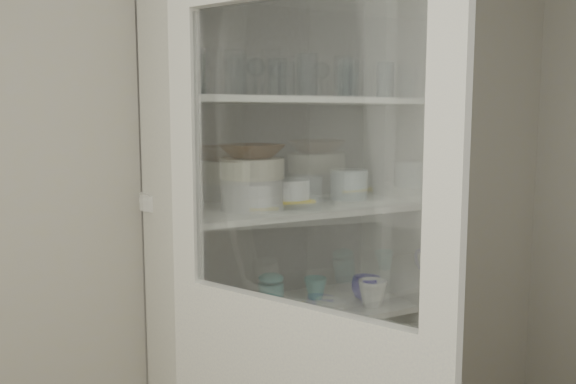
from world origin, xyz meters
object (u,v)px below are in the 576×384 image
glass_platter (288,204)px  measuring_cups (280,312)px  goblet_0 (172,73)px  teal_jar (271,293)px  white_ramekin (288,189)px  mug_white (373,293)px  pantry_cabinet (281,283)px  plate_stack_back (172,200)px  cream_bowl (252,168)px  grey_bowl_stack (349,184)px  plate_stack_front (253,194)px  goblet_2 (278,79)px  goblet_3 (321,79)px  mug_blue (367,288)px  yellow_trivet (288,200)px  terracotta_bowl (252,151)px  white_canister (185,305)px  goblet_1 (256,76)px  mug_teal (315,288)px

glass_platter → measuring_cups: 0.40m
goblet_0 → teal_jar: goblet_0 is taller
white_ramekin → mug_white: size_ratio=1.47×
pantry_cabinet → plate_stack_back: 0.54m
goblet_0 → cream_bowl: 0.44m
white_ramekin → grey_bowl_stack: grey_bowl_stack is taller
white_ramekin → teal_jar: (-0.04, 0.07, -0.41)m
plate_stack_front → teal_jar: bearing=30.8°
goblet_2 → goblet_3: goblet_3 is taller
teal_jar → mug_blue: bearing=-12.5°
plate_stack_back → teal_jar: size_ratio=1.99×
yellow_trivet → plate_stack_front: bearing=177.6°
terracotta_bowl → grey_bowl_stack: 0.48m
pantry_cabinet → white_canister: pantry_cabinet is taller
goblet_1 → terracotta_bowl: (-0.07, -0.11, -0.27)m
goblet_0 → white_ramekin: (0.39, -0.14, -0.42)m
goblet_0 → mug_white: bearing=-18.3°
glass_platter → goblet_2: bearing=76.2°
terracotta_bowl → cream_bowl: bearing=0.0°
white_ramekin → pantry_cabinet: bearing=78.1°
goblet_0 → measuring_cups: size_ratio=1.76×
pantry_cabinet → glass_platter: bearing=-101.9°
white_ramekin → mug_teal: 0.47m
white_ramekin → grey_bowl_stack: 0.32m
teal_jar → cream_bowl: bearing=-149.2°
goblet_2 → measuring_cups: size_ratio=1.61×
white_canister → glass_platter: bearing=-6.3°
yellow_trivet → mug_white: size_ratio=1.40×
cream_bowl → white_ramekin: (0.14, -0.01, -0.08)m
glass_platter → white_ramekin: bearing=180.0°
white_canister → cream_bowl: bearing=-8.5°
mug_white → cream_bowl: bearing=159.0°
plate_stack_back → mug_teal: size_ratio=2.52×
mug_teal → cream_bowl: bearing=-164.9°
teal_jar → mug_white: bearing=-24.7°
plate_stack_back → grey_bowl_stack: 0.71m
pantry_cabinet → mug_blue: (0.32, -0.12, -0.03)m
goblet_0 → yellow_trivet: (0.39, -0.14, -0.46)m
grey_bowl_stack → measuring_cups: bearing=-163.3°
pantry_cabinet → goblet_0: (-0.41, 0.03, 0.80)m
grey_bowl_stack → white_ramekin: bearing=-167.9°
plate_stack_front → cream_bowl: cream_bowl is taller
pantry_cabinet → cream_bowl: pantry_cabinet is taller
cream_bowl → grey_bowl_stack: bearing=7.6°
goblet_3 → grey_bowl_stack: (0.10, -0.06, -0.42)m
goblet_0 → grey_bowl_stack: bearing=-5.8°
cream_bowl → plate_stack_back: bearing=146.3°
goblet_0 → teal_jar: 0.90m
terracotta_bowl → glass_platter: 0.24m
mug_white → white_canister: bearing=160.5°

